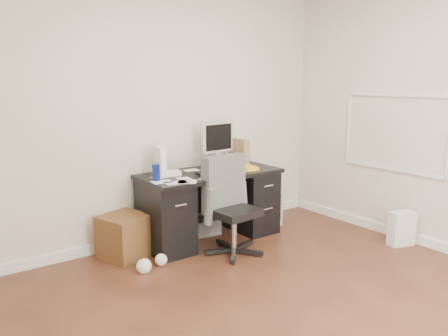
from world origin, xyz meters
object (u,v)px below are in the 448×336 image
Objects in this scene: wicker_basket at (125,236)px; keyboard at (216,172)px; desk at (210,204)px; lcd_monitor at (218,145)px; pc_tower at (261,205)px; office_chair at (234,206)px.

keyboard is at bearing -11.95° from wicker_basket.
wicker_basket is at bearing 174.61° from desk.
lcd_monitor is 0.96m from pc_tower.
office_chair is at bearing -31.60° from wicker_basket.
keyboard is at bearing -93.55° from desk.
keyboard is 0.45m from office_chair.
keyboard is at bearing 80.14° from office_chair.
lcd_monitor is at bearing 150.85° from pc_tower.
office_chair is 2.33× the size of wicker_basket.
office_chair reaches higher than keyboard.
keyboard is (-0.20, -0.25, -0.25)m from lcd_monitor.
wicker_basket is (-0.94, 0.20, -0.55)m from keyboard.
wicker_basket is (-1.72, 0.03, -0.03)m from pc_tower.
office_chair is at bearing -167.90° from pc_tower.
pc_tower is (0.77, 0.06, -0.16)m from desk.
keyboard is 0.95m from pc_tower.
pc_tower is at bearing -13.58° from lcd_monitor.
office_chair is (-0.03, -0.36, -0.28)m from keyboard.
pc_tower is at bearing 28.41° from office_chair.
keyboard is 0.40× the size of office_chair.
desk is at bearing -5.39° from wicker_basket.
keyboard is 0.94× the size of wicker_basket.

